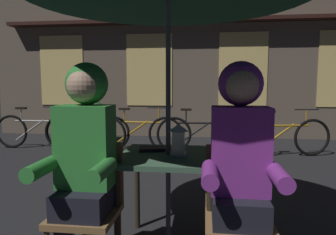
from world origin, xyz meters
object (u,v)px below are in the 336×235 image
object	(u,v)px
book	(152,149)
potted_plant	(92,117)
bicycle_second	(85,132)
bicycle_third	(139,133)
person_left_hooded	(84,151)
bicycle_nearest	(36,131)
person_right_hooded	(240,155)
bicycle_fourth	(201,134)
cafe_table	(168,167)
lantern	(179,139)
bicycle_fifth	(284,137)
chair_right	(238,209)
chair_left	(89,202)

from	to	relation	value
book	potted_plant	distance (m)	4.55
bicycle_second	bicycle_third	size ratio (longest dim) A/B	1.00
person_left_hooded	bicycle_nearest	bearing A→B (deg)	123.80
person_right_hooded	bicycle_fourth	xyz separation A→B (m)	(-0.28, 3.89, -0.50)
cafe_table	person_right_hooded	bearing A→B (deg)	-41.57
cafe_table	bicycle_third	world-z (taller)	bicycle_third
lantern	potted_plant	xyz separation A→B (m)	(-2.25, 4.19, -0.32)
person_left_hooded	bicycle_second	xyz separation A→B (m)	(-1.54, 3.77, -0.50)
bicycle_third	bicycle_fifth	size ratio (longest dim) A/B	1.02
potted_plant	bicycle_fourth	bearing A→B (deg)	-16.87
bicycle_second	bicycle_fourth	distance (m)	2.22
person_right_hooded	bicycle_third	xyz separation A→B (m)	(-1.46, 3.87, -0.50)
chair_right	bicycle_fourth	distance (m)	3.84
cafe_table	chair_left	distance (m)	0.62
bicycle_second	book	xyz separation A→B (m)	(1.87, -3.22, 0.41)
lantern	bicycle_fifth	world-z (taller)	lantern
bicycle_fifth	potted_plant	distance (m)	3.93
cafe_table	bicycle_third	bearing A→B (deg)	105.85
bicycle_second	bicycle_third	xyz separation A→B (m)	(1.04, 0.10, 0.00)
person_right_hooded	bicycle_second	xyz separation A→B (m)	(-2.50, 3.77, -0.50)
bicycle_second	book	distance (m)	3.75
person_left_hooded	cafe_table	bearing A→B (deg)	41.57
person_right_hooded	potted_plant	distance (m)	5.33
lantern	bicycle_third	xyz separation A→B (m)	(-1.06, 3.45, -0.51)
cafe_table	person_left_hooded	distance (m)	0.67
cafe_table	potted_plant	bearing A→B (deg)	117.44
person_left_hooded	bicycle_fifth	distance (m)	4.29
chair_right	lantern	bearing A→B (deg)	138.26
person_right_hooded	bicycle_fifth	world-z (taller)	person_right_hooded
lantern	book	bearing A→B (deg)	149.26
person_right_hooded	bicycle_third	world-z (taller)	person_right_hooded
person_right_hooded	bicycle_nearest	bearing A→B (deg)	132.64
person_left_hooded	book	size ratio (longest dim) A/B	7.00
cafe_table	chair_right	bearing A→B (deg)	-37.55
person_left_hooded	bicycle_fifth	world-z (taller)	person_left_hooded
chair_right	bicycle_nearest	world-z (taller)	chair_right
person_left_hooded	bicycle_second	world-z (taller)	person_left_hooded
person_right_hooded	book	distance (m)	0.83
bicycle_third	book	distance (m)	3.45
cafe_table	bicycle_fifth	distance (m)	3.67
chair_left	book	world-z (taller)	chair_left
person_left_hooded	book	xyz separation A→B (m)	(0.34, 0.55, -0.09)
cafe_table	bicycle_third	distance (m)	3.59
chair_left	bicycle_fifth	xyz separation A→B (m)	(2.13, 3.64, -0.14)
book	chair_right	bearing A→B (deg)	-49.07
person_right_hooded	bicycle_nearest	xyz separation A→B (m)	(-3.52, 3.82, -0.50)
bicycle_second	bicycle_fourth	xyz separation A→B (m)	(2.22, 0.12, 0.00)
bicycle_fifth	potted_plant	xyz separation A→B (m)	(-3.82, 0.91, 0.20)
lantern	bicycle_third	world-z (taller)	lantern
bicycle_second	person_right_hooded	bearing A→B (deg)	-56.50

